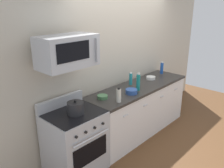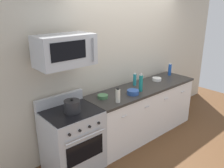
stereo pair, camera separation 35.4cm
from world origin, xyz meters
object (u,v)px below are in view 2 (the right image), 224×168
bowl_white_ceramic (157,79)px  bottle_dish_soap (135,80)px  bowl_green_glaze (103,96)px  microwave (65,50)px  bowl_blue_mixing (133,92)px  bottle_vinegar_white (118,96)px  stockpot (72,106)px  bottle_soda_blue (170,69)px  range_oven (72,139)px  bottle_sparkling_teal (141,83)px

bowl_white_ceramic → bottle_dish_soap: bearing=170.3°
bottle_dish_soap → bowl_green_glaze: 0.82m
microwave → bowl_blue_mixing: microwave is taller
bottle_vinegar_white → bowl_white_ceramic: bottle_vinegar_white is taller
microwave → stockpot: (-0.00, -0.10, -0.74)m
bowl_green_glaze → stockpot: size_ratio=0.75×
bowl_green_glaze → bowl_white_ceramic: 1.32m
bottle_vinegar_white → bowl_green_glaze: bottle_vinegar_white is taller
stockpot → microwave: bearing=89.9°
bottle_soda_blue → stockpot: bearing=-176.0°
range_oven → bowl_blue_mixing: range_oven is taller
microwave → bowl_blue_mixing: size_ratio=3.84×
range_oven → bottle_soda_blue: 2.48m
range_oven → bowl_green_glaze: bearing=6.0°
bottle_soda_blue → bowl_blue_mixing: 1.35m
bottle_sparkling_teal → range_oven: bearing=174.8°
bottle_dish_soap → microwave: bearing=-175.6°
bottle_vinegar_white → bowl_blue_mixing: bearing=10.5°
bottle_sparkling_teal → bottle_vinegar_white: bearing=-171.6°
bowl_blue_mixing → microwave: bearing=170.8°
bottle_vinegar_white → bowl_white_ceramic: 1.29m
bottle_sparkling_teal → bottle_vinegar_white: (-0.60, -0.09, -0.04)m
microwave → bowl_white_ceramic: (1.95, 0.02, -0.80)m
bottle_sparkling_teal → stockpot: bearing=177.1°
bottle_sparkling_teal → bowl_blue_mixing: bearing=-175.8°
bottle_sparkling_teal → bowl_blue_mixing: bottle_sparkling_teal is taller
bottle_sparkling_teal → bowl_white_ceramic: (0.66, 0.18, -0.12)m
stockpot → bottle_vinegar_white: bearing=-12.5°
bottle_soda_blue → bowl_green_glaze: bottle_soda_blue is taller
microwave → bowl_green_glaze: microwave is taller
bottle_sparkling_teal → stockpot: (-1.29, 0.06, -0.06)m
bottle_soda_blue → stockpot: bottle_soda_blue is taller
bottle_dish_soap → bowl_blue_mixing: (-0.34, -0.29, -0.07)m
bottle_sparkling_teal → stockpot: bottle_sparkling_teal is taller
bottle_vinegar_white → bottle_soda_blue: bottle_soda_blue is taller
bottle_dish_soap → bowl_green_glaze: bottle_dish_soap is taller
microwave → stockpot: bearing=-90.1°
bottle_dish_soap → bottle_soda_blue: 0.99m
bottle_soda_blue → microwave: bearing=-178.3°
bottle_vinegar_white → bottle_soda_blue: 1.75m
bowl_green_glaze → bowl_white_ceramic: bearing=0.0°
bottle_soda_blue → stockpot: size_ratio=1.15×
microwave → bottle_vinegar_white: 1.03m
microwave → stockpot: microwave is taller
microwave → bowl_blue_mixing: bearing=-9.2°
bottle_dish_soap → stockpot: bearing=-171.7°
bottle_vinegar_white → bowl_green_glaze: (-0.07, 0.27, -0.08)m
bottle_vinegar_white → bowl_white_ceramic: (1.26, 0.27, -0.08)m
bottle_dish_soap → bowl_blue_mixing: bottle_dish_soap is taller
microwave → bottle_dish_soap: (1.43, 0.11, -0.72)m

